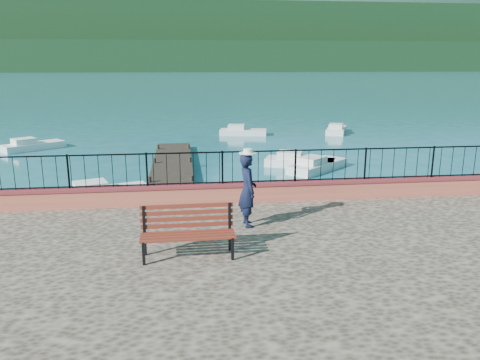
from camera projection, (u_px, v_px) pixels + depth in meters
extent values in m
plane|color=#19596B|center=(250.00, 297.00, 10.83)|extent=(2000.00, 2000.00, 0.00)
cube|color=#C25B46|center=(233.00, 192.00, 14.03)|extent=(28.00, 0.46, 0.58)
cube|color=black|center=(233.00, 168.00, 13.84)|extent=(27.00, 0.05, 0.95)
cube|color=#2D231C|center=(172.00, 174.00, 22.10)|extent=(2.00, 16.00, 0.30)
cube|color=black|center=(182.00, 57.00, 297.40)|extent=(900.00, 60.00, 18.00)
cube|color=black|center=(181.00, 40.00, 351.99)|extent=(900.00, 120.00, 44.00)
ellipsoid|color=#142D23|center=(361.00, 67.00, 576.22)|extent=(448.00, 384.00, 180.00)
cube|color=black|center=(188.00, 247.00, 10.00)|extent=(2.02, 0.64, 0.50)
cube|color=maroon|center=(187.00, 217.00, 10.16)|extent=(2.01, 0.10, 0.61)
imported|color=black|center=(248.00, 190.00, 11.82)|extent=(0.52, 0.73, 1.88)
cylinder|color=white|center=(248.00, 151.00, 11.58)|extent=(0.44, 0.44, 0.12)
cube|color=silver|center=(104.00, 190.00, 18.49)|extent=(3.70, 2.40, 0.80)
cube|color=silver|center=(300.00, 159.00, 24.40)|extent=(3.77, 2.53, 0.80)
cube|color=silver|center=(318.00, 162.00, 23.53)|extent=(3.66, 3.47, 0.80)
cube|color=silver|center=(33.00, 143.00, 29.15)|extent=(3.65, 3.24, 0.80)
cube|color=silver|center=(243.00, 130.00, 35.12)|extent=(3.67, 1.98, 0.80)
cube|color=silver|center=(336.00, 128.00, 36.08)|extent=(2.56, 3.70, 0.80)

